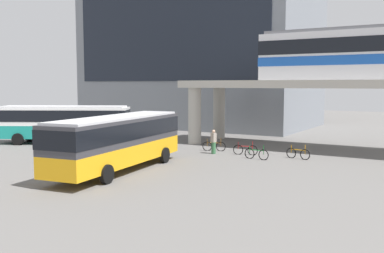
# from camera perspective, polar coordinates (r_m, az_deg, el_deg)

# --- Properties ---
(ground_plane) EXTENTS (120.00, 120.00, 0.00)m
(ground_plane) POSITION_cam_1_polar(r_m,az_deg,el_deg) (33.09, -2.29, -3.34)
(ground_plane) COLOR #605E5B
(station_building) EXTENTS (26.99, 15.81, 20.09)m
(station_building) POSITION_cam_1_polar(r_m,az_deg,el_deg) (56.02, 1.17, 10.57)
(station_building) COLOR slate
(station_building) RESTS_ON ground_plane
(elevated_platform) EXTENTS (29.55, 6.16, 5.38)m
(elevated_platform) POSITION_cam_1_polar(r_m,az_deg,el_deg) (34.98, 22.03, 4.32)
(elevated_platform) COLOR #ADA89E
(elevated_platform) RESTS_ON ground_plane
(bus_main) EXTENTS (3.94, 11.28, 3.22)m
(bus_main) POSITION_cam_1_polar(r_m,az_deg,el_deg) (26.02, -9.51, -1.39)
(bus_main) COLOR orange
(bus_main) RESTS_ON ground_plane
(bus_secondary) EXTENTS (10.90, 7.54, 3.22)m
(bus_secondary) POSITION_cam_1_polar(r_m,az_deg,el_deg) (39.39, -16.19, 0.78)
(bus_secondary) COLOR teal
(bus_secondary) RESTS_ON ground_plane
(bicycle_brown) EXTENTS (1.71, 0.65, 1.04)m
(bicycle_brown) POSITION_cam_1_polar(r_m,az_deg,el_deg) (33.74, 2.86, -2.55)
(bicycle_brown) COLOR black
(bicycle_brown) RESTS_ON ground_plane
(bicycle_green) EXTENTS (1.79, 0.19, 1.04)m
(bicycle_green) POSITION_cam_1_polar(r_m,az_deg,el_deg) (30.29, 8.32, -3.52)
(bicycle_green) COLOR black
(bicycle_green) RESTS_ON ground_plane
(bicycle_red) EXTENTS (1.75, 0.49, 1.04)m
(bicycle_red) POSITION_cam_1_polar(r_m,az_deg,el_deg) (32.08, 6.90, -3.00)
(bicycle_red) COLOR black
(bicycle_red) RESTS_ON ground_plane
(bicycle_orange) EXTENTS (1.76, 0.43, 1.04)m
(bicycle_orange) POSITION_cam_1_polar(r_m,az_deg,el_deg) (30.99, 13.52, -3.41)
(bicycle_orange) COLOR black
(bicycle_orange) RESTS_ON ground_plane
(pedestrian_waiting_near_stop) EXTENTS (0.32, 0.43, 1.77)m
(pedestrian_waiting_near_stop) POSITION_cam_1_polar(r_m,az_deg,el_deg) (32.28, 2.80, -2.06)
(pedestrian_waiting_near_stop) COLOR #33663F
(pedestrian_waiting_near_stop) RESTS_ON ground_plane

